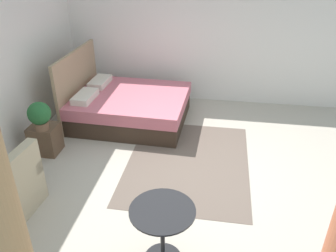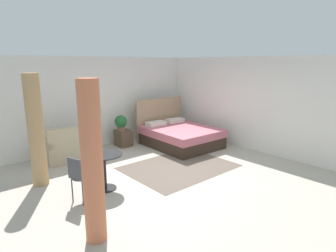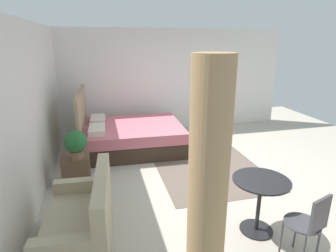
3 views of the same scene
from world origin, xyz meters
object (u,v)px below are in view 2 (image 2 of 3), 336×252
(bed, at_px, (179,135))
(balcony_table, at_px, (105,165))
(nightstand, at_px, (124,138))
(cafe_chair_near_window, at_px, (79,175))
(couch, at_px, (72,148))
(potted_plant, at_px, (121,122))

(bed, height_order, balcony_table, bed)
(nightstand, bearing_deg, cafe_chair_near_window, -134.68)
(bed, distance_m, balcony_table, 3.50)
(couch, distance_m, potted_plant, 1.66)
(nightstand, height_order, cafe_chair_near_window, cafe_chair_near_window)
(bed, relative_size, cafe_chair_near_window, 2.56)
(couch, distance_m, balcony_table, 2.19)
(cafe_chair_near_window, bearing_deg, bed, 21.07)
(potted_plant, xyz_separation_m, cafe_chair_near_window, (-2.43, -2.52, -0.23))
(couch, relative_size, potted_plant, 2.86)
(potted_plant, relative_size, cafe_chair_near_window, 0.54)
(potted_plant, bearing_deg, cafe_chair_near_window, -134.02)
(bed, relative_size, couch, 1.65)
(balcony_table, bearing_deg, cafe_chair_near_window, -161.59)
(potted_plant, height_order, cafe_chair_near_window, potted_plant)
(nightstand, relative_size, balcony_table, 0.68)
(couch, bearing_deg, balcony_table, -95.43)
(nightstand, bearing_deg, bed, -38.38)
(bed, bearing_deg, balcony_table, -158.42)
(bed, xyz_separation_m, cafe_chair_near_window, (-3.88, -1.50, 0.21))
(nightstand, height_order, balcony_table, balcony_table)
(bed, xyz_separation_m, potted_plant, (-1.45, 1.02, 0.44))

